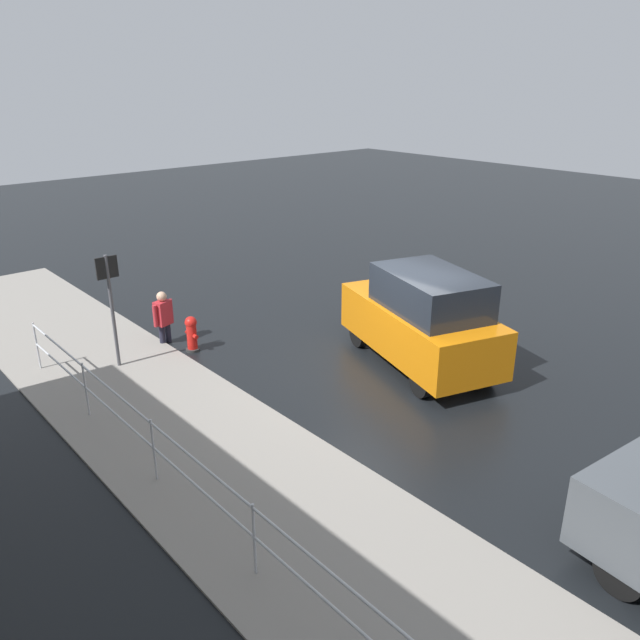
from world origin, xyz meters
name	(u,v)px	position (x,y,z in m)	size (l,w,h in m)	color
ground_plane	(381,373)	(0.00, 0.00, 0.00)	(60.00, 60.00, 0.00)	black
kerb_strip	(202,447)	(0.00, 4.20, 0.02)	(24.00, 3.20, 0.04)	gray
moving_hatchback	(422,319)	(-0.26, -0.90, 1.03)	(4.23, 2.80, 2.06)	orange
fire_hydrant	(192,334)	(3.49, 2.32, 0.40)	(0.42, 0.31, 0.80)	red
pedestrian	(163,315)	(4.28, 2.55, 0.68)	(0.33, 0.55, 1.22)	#B2262D
metal_railing	(153,439)	(-0.32, 5.17, 0.73)	(10.09, 0.04, 1.05)	#B7BABF
sign_post	(110,295)	(3.77, 3.89, 1.58)	(0.07, 0.44, 2.40)	#4C4C51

